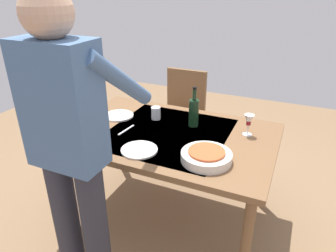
{
  "coord_description": "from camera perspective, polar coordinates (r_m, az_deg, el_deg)",
  "views": [
    {
      "loc": [
        -0.78,
        1.75,
        1.69
      ],
      "look_at": [
        0.0,
        0.0,
        0.78
      ],
      "focal_mm": 32.72,
      "sensor_mm": 36.0,
      "label": 1
    }
  ],
  "objects": [
    {
      "name": "person_server",
      "position": [
        1.57,
        -17.63,
        -3.55
      ],
      "size": [
        0.42,
        0.61,
        1.69
      ],
      "color": "#2D2D38",
      "rests_on": "ground_plane"
    },
    {
      "name": "wine_glass_left",
      "position": [
        2.13,
        14.82,
        0.88
      ],
      "size": [
        0.07,
        0.07,
        0.15
      ],
      "color": "white",
      "rests_on": "dining_table"
    },
    {
      "name": "table_fork",
      "position": [
        2.19,
        -7.79,
        -0.72
      ],
      "size": [
        0.03,
        0.18,
        0.0
      ],
      "primitive_type": "cube",
      "rotation": [
        0.0,
        0.0,
        -0.09
      ],
      "color": "silver",
      "rests_on": "dining_table"
    },
    {
      "name": "dining_table",
      "position": [
        2.17,
        0.0,
        -2.91
      ],
      "size": [
        1.47,
        0.97,
        0.73
      ],
      "color": "brown",
      "rests_on": "ground_plane"
    },
    {
      "name": "table_knife",
      "position": [
        2.05,
        -13.12,
        -3.19
      ],
      "size": [
        0.04,
        0.2,
        0.0
      ],
      "primitive_type": "cube",
      "rotation": [
        0.0,
        0.0,
        0.15
      ],
      "color": "silver",
      "rests_on": "dining_table"
    },
    {
      "name": "dinner_plate_far",
      "position": [
        1.92,
        -5.37,
        -4.45
      ],
      "size": [
        0.23,
        0.23,
        0.01
      ],
      "primitive_type": "cylinder",
      "color": "silver",
      "rests_on": "dining_table"
    },
    {
      "name": "ground_plane",
      "position": [
        2.55,
        0.0,
        -16.08
      ],
      "size": [
        6.0,
        6.0,
        0.0
      ],
      "primitive_type": "plane",
      "color": "#846647"
    },
    {
      "name": "side_bowl_salad",
      "position": [
        2.27,
        -14.29,
        0.56
      ],
      "size": [
        0.18,
        0.18,
        0.07
      ],
      "color": "silver",
      "rests_on": "dining_table"
    },
    {
      "name": "water_cup_near_left",
      "position": [
        2.33,
        -2.27,
        2.43
      ],
      "size": [
        0.07,
        0.07,
        0.1
      ],
      "primitive_type": "cylinder",
      "color": "silver",
      "rests_on": "dining_table"
    },
    {
      "name": "serving_bowl_pasta",
      "position": [
        1.81,
        7.15,
        -5.57
      ],
      "size": [
        0.3,
        0.3,
        0.07
      ],
      "color": "silver",
      "rests_on": "dining_table"
    },
    {
      "name": "chair_near",
      "position": [
        3.03,
        2.7,
        2.86
      ],
      "size": [
        0.4,
        0.4,
        0.91
      ],
      "color": "#523019",
      "rests_on": "ground_plane"
    },
    {
      "name": "water_cup_near_right",
      "position": [
        2.15,
        -19.51,
        -1.35
      ],
      "size": [
        0.06,
        0.06,
        0.09
      ],
      "primitive_type": "cylinder",
      "color": "silver",
      "rests_on": "dining_table"
    },
    {
      "name": "wine_bottle",
      "position": [
        2.2,
        4.83,
        2.67
      ],
      "size": [
        0.07,
        0.07,
        0.3
      ],
      "color": "black",
      "rests_on": "dining_table"
    },
    {
      "name": "dinner_plate_near",
      "position": [
        2.42,
        -9.16,
        1.94
      ],
      "size": [
        0.23,
        0.23,
        0.01
      ],
      "primitive_type": "cylinder",
      "color": "silver",
      "rests_on": "dining_table"
    }
  ]
}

